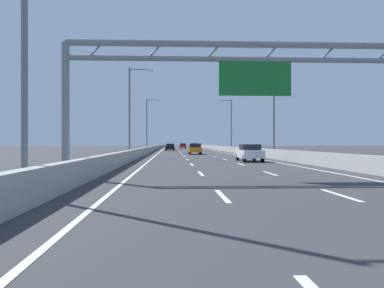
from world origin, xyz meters
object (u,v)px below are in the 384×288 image
object	(u,v)px
streetlamp_left_mid	(132,107)
sign_gantry	(244,73)
silver_car	(195,146)
red_car	(183,146)
black_car	(170,147)
white_car	(250,153)
streetlamp_left_near	(32,15)
streetlamp_right_far	(230,122)
streetlamp_right_mid	(272,107)
streetlamp_left_far	(148,122)
green_car	(171,147)
orange_car	(195,149)

from	to	relation	value
streetlamp_left_mid	sign_gantry	bearing A→B (deg)	-73.14
silver_car	red_car	world-z (taller)	silver_car
black_car	white_car	distance (m)	48.89
streetlamp_left_near	white_car	distance (m)	25.57
streetlamp_left_mid	streetlamp_right_far	distance (m)	34.91
streetlamp_left_near	streetlamp_right_mid	bearing A→B (deg)	64.68
sign_gantry	streetlamp_left_far	size ratio (longest dim) A/B	1.76
streetlamp_right_far	green_car	bearing A→B (deg)	119.41
streetlamp_left_near	streetlamp_left_mid	size ratio (longest dim) A/B	1.00
streetlamp_right_mid	orange_car	xyz separation A→B (m)	(-7.48, 13.46, -4.63)
black_car	white_car	world-z (taller)	white_car
black_car	streetlamp_right_far	bearing A→B (deg)	-35.74
orange_car	green_car	size ratio (longest dim) A/B	1.02
green_car	orange_car	bearing A→B (deg)	-84.83
streetlamp_right_far	green_car	xyz separation A→B (m)	(-10.86, 19.26, -4.66)
streetlamp_left_far	red_car	xyz separation A→B (m)	(7.42, 39.58, -4.65)
silver_car	black_car	distance (m)	42.57
sign_gantry	black_car	bearing A→B (deg)	93.26
red_car	streetlamp_right_mid	bearing A→B (deg)	-83.97
streetlamp_left_far	streetlamp_left_mid	bearing A→B (deg)	-90.00
streetlamp_right_far	orange_car	size ratio (longest dim) A/B	2.13
red_car	black_car	bearing A→B (deg)	-96.40
orange_car	black_car	size ratio (longest dim) A/B	1.03
orange_car	white_car	world-z (taller)	orange_car
streetlamp_right_far	white_car	xyz separation A→B (m)	(-4.09, -40.43, -4.64)
streetlamp_left_near	streetlamp_right_far	xyz separation A→B (m)	(14.93, 63.12, 0.00)
green_car	black_car	size ratio (longest dim) A/B	1.00
silver_car	red_car	bearing A→B (deg)	-110.49
orange_car	red_car	size ratio (longest dim) A/B	1.03
white_car	streetlamp_left_near	bearing A→B (deg)	-115.55
streetlamp_left_far	red_car	size ratio (longest dim) A/B	2.18
sign_gantry	streetlamp_left_mid	xyz separation A→B (m)	(-7.54, 24.88, 0.54)
streetlamp_left_near	streetlamp_left_mid	distance (m)	31.56
streetlamp_left_mid	orange_car	size ratio (longest dim) A/B	2.13
silver_car	red_car	distance (m)	11.00
streetlamp_left_far	green_car	xyz separation A→B (m)	(4.07, 19.26, -4.66)
silver_car	streetlamp_right_mid	bearing A→B (deg)	-87.42
green_car	black_car	world-z (taller)	green_car
streetlamp_left_near	orange_car	size ratio (longest dim) A/B	2.13
sign_gantry	streetlamp_right_mid	distance (m)	25.96
streetlamp_right_mid	streetlamp_right_far	distance (m)	31.56
sign_gantry	streetlamp_left_near	distance (m)	10.09
silver_car	streetlamp_left_near	bearing A→B (deg)	-95.69
orange_car	streetlamp_right_far	bearing A→B (deg)	67.55
streetlamp_left_near	streetlamp_right_mid	world-z (taller)	same
sign_gantry	green_car	distance (m)	75.89
green_car	streetlamp_right_mid	bearing A→B (deg)	-77.94
black_car	white_car	size ratio (longest dim) A/B	0.96
streetlamp_left_near	red_car	bearing A→B (deg)	85.87
streetlamp_right_far	red_car	bearing A→B (deg)	100.75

